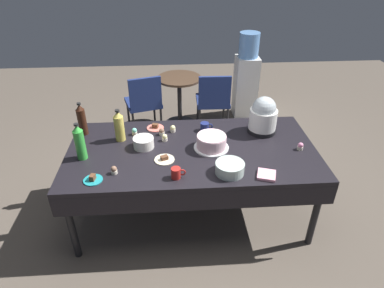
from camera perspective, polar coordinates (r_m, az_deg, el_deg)
name	(u,v)px	position (r m, az deg, el deg)	size (l,w,h in m)	color
ground	(192,211)	(3.43, 0.00, -11.40)	(9.00, 9.00, 0.00)	brown
potluck_table	(192,155)	(3.00, 0.00, -1.81)	(2.20, 1.10, 0.75)	black
frosted_layer_cake	(211,142)	(2.95, 3.32, 0.35)	(0.31, 0.31, 0.13)	silver
slow_cooker	(263,116)	(3.22, 12.05, 4.70)	(0.27, 0.27, 0.36)	black
glass_salad_bowl	(230,168)	(2.67, 6.46, -4.08)	(0.23, 0.23, 0.09)	#B2C6BC
ceramic_snack_bowl	(144,143)	(2.99, -8.26, 0.24)	(0.18, 0.18, 0.10)	silver
dessert_plate_teal	(93,179)	(2.70, -16.55, -5.77)	(0.15, 0.15, 0.05)	teal
dessert_plate_cream	(164,159)	(2.82, -4.72, -2.58)	(0.17, 0.17, 0.04)	beige
dessert_plate_coral	(155,127)	(3.30, -6.28, 2.86)	(0.16, 0.16, 0.05)	#E07266
cupcake_lemon	(300,146)	(3.09, 18.00, -0.39)	(0.05, 0.05, 0.07)	beige
cupcake_vanilla	(134,132)	(3.21, -9.79, 2.11)	(0.05, 0.05, 0.07)	beige
cupcake_mint	(114,170)	(2.72, -13.16, -4.36)	(0.05, 0.05, 0.07)	beige
cupcake_berry	(162,132)	(3.17, -5.18, 2.10)	(0.05, 0.05, 0.07)	beige
cupcake_rose	(173,129)	(3.21, -3.28, 2.60)	(0.05, 0.05, 0.07)	beige
cupcake_cocoa	(165,138)	(3.08, -4.68, 1.09)	(0.05, 0.05, 0.07)	beige
soda_bottle_cola	(82,120)	(3.28, -18.28, 3.95)	(0.08, 0.08, 0.32)	#33190F
soda_bottle_lime_soda	(80,142)	(2.91, -18.60, 0.25)	(0.08, 0.08, 0.33)	green
soda_bottle_ginger_ale	(119,126)	(3.10, -12.31, 2.98)	(0.09, 0.09, 0.31)	gold
coffee_mug_red	(176,173)	(2.60, -2.69, -4.97)	(0.12, 0.08, 0.09)	#B2231E
coffee_mug_navy	(205,127)	(3.23, 2.22, 2.98)	(0.12, 0.08, 0.08)	navy
paper_napkin_stack	(266,175)	(2.70, 12.58, -5.18)	(0.14, 0.14, 0.02)	pink
maroon_chair_left	(144,101)	(4.53, -8.17, 7.35)	(0.54, 0.54, 0.85)	navy
maroon_chair_right	(213,99)	(4.55, 3.66, 7.73)	(0.45, 0.45, 0.85)	navy
round_cafe_table	(179,92)	(4.72, -2.16, 8.79)	(0.60, 0.60, 0.72)	#473323
water_cooler	(246,78)	(5.03, 9.22, 11.04)	(0.32, 0.32, 1.24)	silver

